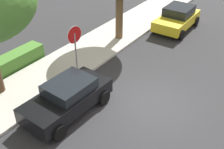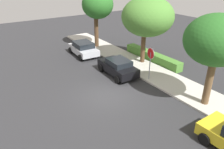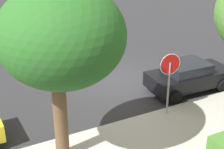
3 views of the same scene
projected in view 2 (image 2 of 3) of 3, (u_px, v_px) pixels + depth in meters
The scene contains 9 objects.
ground_plane at pixel (107, 95), 15.57m from camera, with size 60.00×60.00×0.00m, color #2D2D30.
sidewalk_curb at pixel (160, 77), 18.16m from camera, with size 32.00×3.03×0.14m, color beige.
stop_sign at pixel (150, 58), 16.90m from camera, with size 0.87×0.13×2.75m.
parked_car_black at pixel (118, 67), 18.36m from camera, with size 4.03×2.10×1.43m.
parked_car_silver at pixel (83, 48), 22.76m from camera, with size 4.02×2.27×1.43m.
street_tree_near_corner at pixel (148, 17), 19.20m from camera, with size 4.65×4.65×6.17m.
street_tree_mid_block at pixel (216, 41), 12.82m from camera, with size 3.79×3.79×5.91m.
street_tree_far at pixel (98, 5), 23.39m from camera, with size 3.40×3.40×6.29m.
front_yard_hedge at pixel (152, 57), 21.49m from camera, with size 6.98×0.88×0.83m.
Camera 2 is at (11.37, -7.19, 7.99)m, focal length 35.00 mm.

